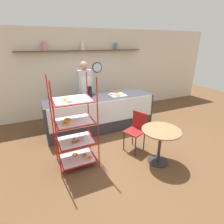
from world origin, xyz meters
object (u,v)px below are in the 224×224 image
pastry_rack (75,131)px  person_worker (85,90)px  coffee_carafe (90,93)px  cafe_chair (137,127)px  cafe_table (160,138)px  donut_tray_counter (116,95)px

pastry_rack → person_worker: 2.03m
coffee_carafe → cafe_chair: bearing=-60.7°
pastry_rack → cafe_chair: pastry_rack is taller
pastry_rack → cafe_table: bearing=-22.0°
cafe_chair → donut_tray_counter: donut_tray_counter is taller
pastry_rack → cafe_table: size_ratio=2.37×
donut_tray_counter → pastry_rack: bearing=-139.3°
pastry_rack → donut_tray_counter: pastry_rack is taller
pastry_rack → cafe_table: 1.66m
cafe_table → donut_tray_counter: size_ratio=1.79×
cafe_chair → donut_tray_counter: size_ratio=2.09×
pastry_rack → donut_tray_counter: size_ratio=4.25×
person_worker → cafe_table: (0.77, -2.48, -0.45)m
person_worker → coffee_carafe: (-0.07, -0.65, 0.09)m
person_worker → cafe_table: size_ratio=2.41×
person_worker → coffee_carafe: 0.66m
pastry_rack → coffee_carafe: pastry_rack is taller
coffee_carafe → donut_tray_counter: (0.78, 0.04, -0.16)m
person_worker → cafe_table: 2.64m
cafe_table → coffee_carafe: 2.09m
coffee_carafe → cafe_table: bearing=-65.4°
person_worker → coffee_carafe: size_ratio=5.05×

